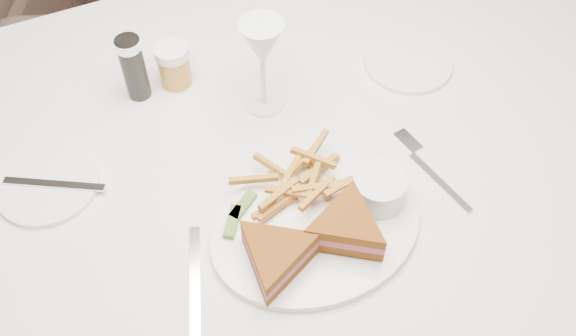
# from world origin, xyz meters

# --- Properties ---
(ground) EXTENTS (5.00, 5.00, 0.00)m
(ground) POSITION_xyz_m (0.00, 0.00, 0.00)
(ground) COLOR black
(ground) RESTS_ON ground
(table) EXTENTS (1.62, 1.11, 0.75)m
(table) POSITION_xyz_m (-0.39, 0.14, 0.38)
(table) COLOR silver
(table) RESTS_ON ground
(chair_far) EXTENTS (0.86, 0.83, 0.68)m
(chair_far) POSITION_xyz_m (-0.45, 0.99, 0.34)
(chair_far) COLOR #4C382E
(chair_far) RESTS_ON ground
(table_setting) EXTENTS (0.81, 0.57, 0.18)m
(table_setting) POSITION_xyz_m (-0.39, 0.09, 0.79)
(table_setting) COLOR white
(table_setting) RESTS_ON table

